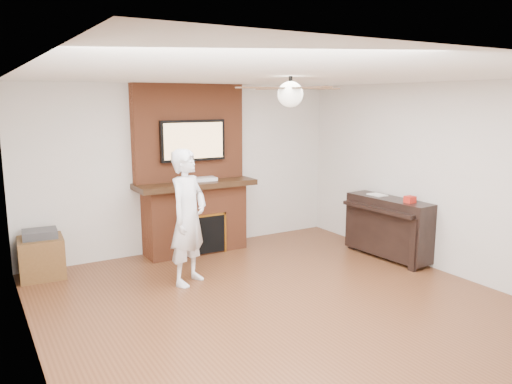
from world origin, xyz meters
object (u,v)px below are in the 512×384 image
side_table (41,255)px  piano (389,226)px  fireplace (193,186)px  person (188,217)px

side_table → piano: bearing=-16.6°
side_table → fireplace: bearing=5.9°
person → side_table: bearing=109.4°
fireplace → piano: (2.29, -1.75, -0.52)m
person → piano: bearing=-44.1°
fireplace → person: (-0.60, -1.23, -0.15)m
fireplace → side_table: bearing=-178.2°
fireplace → piano: size_ratio=1.82×
person → fireplace: bearing=30.1°
side_table → piano: (4.45, -1.69, 0.18)m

